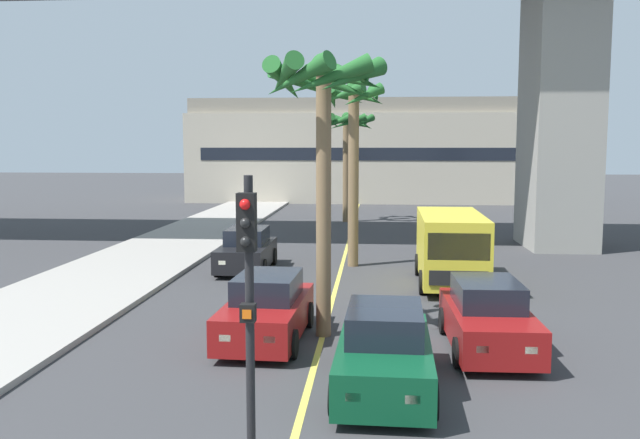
{
  "coord_description": "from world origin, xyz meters",
  "views": [
    {
      "loc": [
        1.22,
        -0.94,
        4.58
      ],
      "look_at": [
        0.0,
        14.0,
        2.92
      ],
      "focal_mm": 37.51,
      "sensor_mm": 36.0,
      "label": 1
    }
  ],
  "objects": [
    {
      "name": "car_queue_third",
      "position": [
        -1.29,
        14.34,
        0.72
      ],
      "size": [
        1.95,
        4.16,
        1.56
      ],
      "color": "maroon",
      "rests_on": "ground"
    },
    {
      "name": "palm_tree_near_median",
      "position": [
        0.43,
        24.33,
        5.37
      ],
      "size": [
        2.49,
        2.6,
        7.01
      ],
      "color": "brown",
      "rests_on": "ground"
    },
    {
      "name": "car_queue_front",
      "position": [
        -3.47,
        23.17,
        0.72
      ],
      "size": [
        1.86,
        4.11,
        1.56
      ],
      "color": "black",
      "rests_on": "ground"
    },
    {
      "name": "traffic_light_median_near",
      "position": [
        -0.42,
        7.58,
        2.71
      ],
      "size": [
        0.24,
        0.37,
        4.2
      ],
      "color": "black",
      "rests_on": "ground"
    },
    {
      "name": "car_queue_second",
      "position": [
        1.44,
        11.3,
        0.72
      ],
      "size": [
        1.92,
        4.14,
        1.56
      ],
      "color": "#0C4728",
      "rests_on": "ground"
    },
    {
      "name": "car_queue_fourth",
      "position": [
        3.79,
        14.01,
        0.72
      ],
      "size": [
        1.89,
        4.13,
        1.56
      ],
      "color": "maroon",
      "rests_on": "ground"
    },
    {
      "name": "palm_tree_far_median",
      "position": [
        -0.46,
        39.4,
        5.33
      ],
      "size": [
        3.39,
        3.37,
        6.58
      ],
      "color": "brown",
      "rests_on": "ground"
    },
    {
      "name": "lane_stripe_center",
      "position": [
        0.0,
        24.0,
        0.0
      ],
      "size": [
        0.14,
        56.0,
        0.01
      ],
      "primitive_type": "cube",
      "color": "#DBCC4C",
      "rests_on": "ground"
    },
    {
      "name": "pier_building_backdrop",
      "position": [
        0.0,
        55.54,
        4.12
      ],
      "size": [
        28.04,
        8.04,
        8.36
      ],
      "color": "#BCB29E",
      "rests_on": "ground"
    },
    {
      "name": "delivery_van",
      "position": [
        3.74,
        21.11,
        1.29
      ],
      "size": [
        2.24,
        5.29,
        2.36
      ],
      "color": "yellow",
      "rests_on": "ground"
    },
    {
      "name": "sidewalk_left",
      "position": [
        -8.0,
        16.0,
        0.07
      ],
      "size": [
        4.8,
        80.0,
        0.15
      ],
      "primitive_type": "cube",
      "color": "#9E9991",
      "rests_on": "ground"
    },
    {
      "name": "palm_tree_mid_median",
      "position": [
        0.02,
        14.8,
        5.57
      ],
      "size": [
        2.98,
        3.02,
        6.73
      ],
      "color": "brown",
      "rests_on": "ground"
    }
  ]
}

